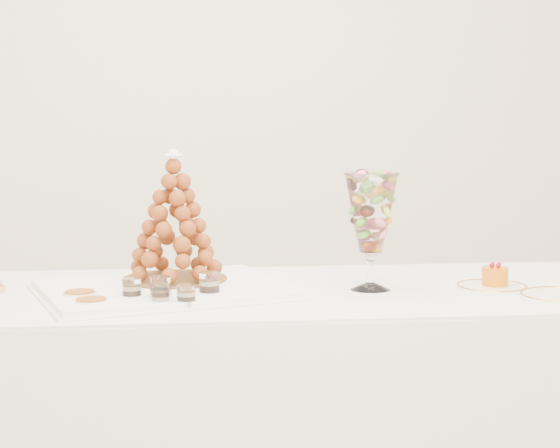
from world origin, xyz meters
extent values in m
cube|color=white|center=(0.00, 2.00, 1.40)|extent=(4.50, 0.04, 2.80)
cube|color=white|center=(0.09, 0.12, 0.38)|extent=(2.06, 0.92, 0.76)
cube|color=white|center=(0.09, 0.12, 0.76)|extent=(2.05, 0.92, 0.01)
cube|color=white|center=(-0.27, 0.13, 0.78)|extent=(0.77, 0.64, 0.02)
cylinder|color=white|center=(0.31, 0.09, 0.78)|extent=(0.12, 0.12, 0.02)
cylinder|color=white|center=(0.31, 0.09, 0.83)|extent=(0.02, 0.02, 0.08)
sphere|color=white|center=(0.31, 0.09, 0.87)|extent=(0.04, 0.04, 0.04)
cylinder|color=white|center=(0.66, 0.04, 0.77)|extent=(0.21, 0.21, 0.01)
cylinder|color=white|center=(-0.37, 0.00, 0.80)|extent=(0.06, 0.06, 0.07)
cylinder|color=white|center=(-0.29, -0.03, 0.80)|extent=(0.06, 0.06, 0.07)
cylinder|color=white|center=(-0.16, 0.01, 0.80)|extent=(0.07, 0.07, 0.08)
cylinder|color=white|center=(-0.29, -0.08, 0.80)|extent=(0.05, 0.05, 0.06)
cylinder|color=white|center=(-0.23, -0.09, 0.80)|extent=(0.05, 0.05, 0.06)
cylinder|color=white|center=(-0.51, 0.03, 0.78)|extent=(0.09, 0.09, 0.03)
cylinder|color=white|center=(-0.47, -0.07, 0.78)|extent=(0.09, 0.09, 0.03)
cylinder|color=brown|center=(-0.24, 0.21, 0.79)|extent=(0.30, 0.30, 0.01)
cone|color=brown|center=(-0.24, 0.21, 0.98)|extent=(0.27, 0.27, 0.37)
sphere|color=white|center=(-0.24, 0.21, 1.15)|extent=(0.04, 0.04, 0.04)
cylinder|color=#D8610A|center=(0.67, 0.04, 0.80)|extent=(0.08, 0.08, 0.05)
sphere|color=maroon|center=(0.69, 0.04, 0.84)|extent=(0.01, 0.01, 0.01)
sphere|color=maroon|center=(0.67, 0.05, 0.84)|extent=(0.01, 0.01, 0.01)
sphere|color=maroon|center=(0.66, 0.04, 0.84)|extent=(0.01, 0.01, 0.01)
sphere|color=maroon|center=(0.68, 0.03, 0.84)|extent=(0.01, 0.01, 0.01)
camera|label=1|loc=(-0.38, -2.49, 1.28)|focal=60.00mm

